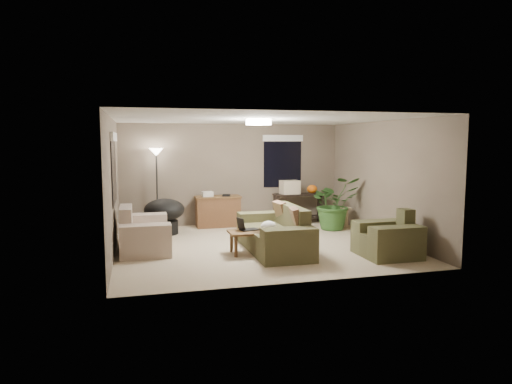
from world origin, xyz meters
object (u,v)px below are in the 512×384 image
object	(u,v)px
loveseat	(143,235)
floor_lamp	(156,162)
armchair	(388,240)
cat_scratching_post	(346,219)
console_table	(299,206)
desk	(218,211)
main_sofa	(276,235)
coffee_table	(256,234)
houseplant	(334,209)
papasan_chair	(164,213)

from	to	relation	value
loveseat	floor_lamp	xyz separation A→B (m)	(0.36, 2.00, 1.30)
armchair	cat_scratching_post	world-z (taller)	armchair
loveseat	cat_scratching_post	distance (m)	4.83
loveseat	console_table	distance (m)	4.38
cat_scratching_post	desk	bearing A→B (deg)	161.56
main_sofa	cat_scratching_post	size ratio (longest dim) A/B	4.40
loveseat	coffee_table	bearing A→B (deg)	-20.93
loveseat	armchair	distance (m)	4.56
console_table	desk	bearing A→B (deg)	179.92
coffee_table	floor_lamp	bearing A→B (deg)	120.94
armchair	floor_lamp	world-z (taller)	floor_lamp
main_sofa	console_table	world-z (taller)	main_sofa
cat_scratching_post	armchair	bearing A→B (deg)	-99.55
armchair	coffee_table	bearing A→B (deg)	159.86
loveseat	armchair	bearing A→B (deg)	-20.51
loveseat	coffee_table	world-z (taller)	loveseat
houseplant	floor_lamp	bearing A→B (deg)	166.26
armchair	console_table	world-z (taller)	armchair
floor_lamp	console_table	bearing A→B (deg)	0.47
loveseat	papasan_chair	size ratio (longest dim) A/B	1.54
coffee_table	papasan_chair	bearing A→B (deg)	124.62
main_sofa	loveseat	xyz separation A→B (m)	(-2.44, 0.68, 0.00)
desk	papasan_chair	bearing A→B (deg)	-156.21
coffee_table	console_table	size ratio (longest dim) A/B	0.77
coffee_table	floor_lamp	distance (m)	3.46
armchair	floor_lamp	distance (m)	5.47
loveseat	main_sofa	bearing A→B (deg)	-15.50
desk	floor_lamp	xyz separation A→B (m)	(-1.44, -0.03, 1.22)
houseplant	papasan_chair	bearing A→B (deg)	173.59
desk	houseplant	world-z (taller)	houseplant
coffee_table	loveseat	bearing A→B (deg)	159.07
desk	floor_lamp	distance (m)	1.88
main_sofa	floor_lamp	world-z (taller)	floor_lamp
loveseat	houseplant	distance (m)	4.51
desk	houseplant	distance (m)	2.79
desk	cat_scratching_post	size ratio (longest dim) A/B	2.20
papasan_chair	houseplant	world-z (taller)	houseplant
main_sofa	coffee_table	size ratio (longest dim) A/B	2.20
console_table	cat_scratching_post	bearing A→B (deg)	-49.39
loveseat	desk	distance (m)	2.71
papasan_chair	houseplant	size ratio (longest dim) A/B	0.83
coffee_table	console_table	distance (m)	3.36
desk	papasan_chair	size ratio (longest dim) A/B	1.06
main_sofa	loveseat	distance (m)	2.53
console_table	houseplant	distance (m)	1.13
console_table	coffee_table	bearing A→B (deg)	-123.70
console_table	houseplant	xyz separation A→B (m)	(0.51, -1.01, 0.05)
main_sofa	armchair	bearing A→B (deg)	-26.69
loveseat	houseplant	size ratio (longest dim) A/B	1.28
console_table	houseplant	bearing A→B (deg)	-63.48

